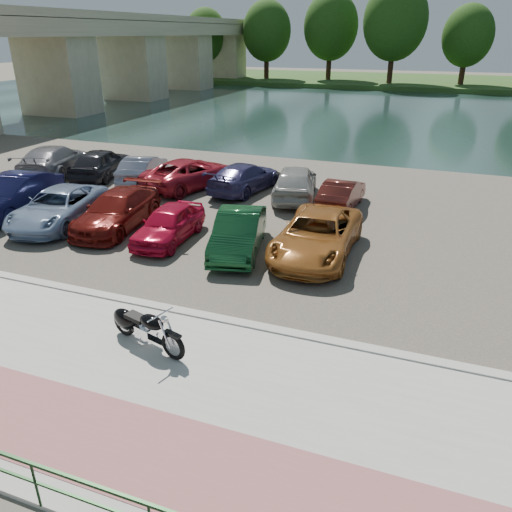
{
  "coord_description": "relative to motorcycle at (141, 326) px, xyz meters",
  "views": [
    {
      "loc": [
        5.02,
        -7.93,
        6.77
      ],
      "look_at": [
        0.59,
        3.91,
        1.1
      ],
      "focal_mm": 35.0,
      "sensor_mm": 36.0,
      "label": 1
    }
  ],
  "objects": [
    {
      "name": "ground",
      "position": [
        0.94,
        -0.38,
        -0.56
      ],
      "size": [
        200.0,
        200.0,
        0.0
      ],
      "primitive_type": "plane",
      "color": "#595447",
      "rests_on": "ground"
    },
    {
      "name": "motorcycle",
      "position": [
        0.0,
        0.0,
        0.0
      ],
      "size": [
        2.28,
        0.98,
        1.05
      ],
      "rotation": [
        0.0,
        0.0,
        -0.28
      ],
      "color": "black",
      "rests_on": "promenade"
    },
    {
      "name": "car_1",
      "position": [
        -9.93,
        6.35,
        0.25
      ],
      "size": [
        2.19,
        4.85,
        1.54
      ],
      "primitive_type": "imported",
      "rotation": [
        0.0,
        0.0,
        0.12
      ],
      "color": "#121238",
      "rests_on": "parking_lot"
    },
    {
      "name": "car_10",
      "position": [
        -5.06,
        12.2,
        0.16
      ],
      "size": [
        3.61,
        5.36,
        1.36
      ],
      "primitive_type": "imported",
      "rotation": [
        0.0,
        0.0,
        2.84
      ],
      "color": "maroon",
      "rests_on": "parking_lot"
    },
    {
      "name": "kerb",
      "position": [
        0.94,
        1.62,
        -0.49
      ],
      "size": [
        60.0,
        0.3,
        0.14
      ],
      "primitive_type": "cube",
      "color": "#A7A59D",
      "rests_on": "ground"
    },
    {
      "name": "car_13",
      "position": [
        2.29,
        11.65,
        0.09
      ],
      "size": [
        1.46,
        3.75,
        1.22
      ],
      "primitive_type": "imported",
      "rotation": [
        0.0,
        0.0,
        3.1
      ],
      "color": "#4F1A15",
      "rests_on": "parking_lot"
    },
    {
      "name": "far_bank",
      "position": [
        0.94,
        71.62,
        -0.26
      ],
      "size": [
        120.0,
        24.0,
        0.6
      ],
      "primitive_type": "cube",
      "color": "#26491A",
      "rests_on": "ground"
    },
    {
      "name": "river",
      "position": [
        0.94,
        39.62,
        -0.56
      ],
      "size": [
        120.0,
        40.0,
        0.0
      ],
      "primitive_type": "cube",
      "color": "#192D2A",
      "rests_on": "ground"
    },
    {
      "name": "car_8",
      "position": [
        -10.09,
        12.21,
        0.22
      ],
      "size": [
        2.57,
        4.63,
        1.49
      ],
      "primitive_type": "imported",
      "rotation": [
        0.0,
        0.0,
        3.34
      ],
      "color": "black",
      "rests_on": "parking_lot"
    },
    {
      "name": "promenade",
      "position": [
        0.94,
        -1.38,
        -0.51
      ],
      "size": [
        60.0,
        6.0,
        0.1
      ],
      "primitive_type": "cube",
      "color": "#A7A59D",
      "rests_on": "ground"
    },
    {
      "name": "far_trees",
      "position": [
        5.29,
        65.42,
        6.93
      ],
      "size": [
        70.25,
        10.68,
        12.52
      ],
      "color": "#311C12",
      "rests_on": "far_bank"
    },
    {
      "name": "bridge",
      "position": [
        -27.06,
        40.65,
        4.96
      ],
      "size": [
        7.0,
        56.0,
        8.55
      ],
      "color": "tan",
      "rests_on": "ground"
    },
    {
      "name": "car_11",
      "position": [
        -2.39,
        12.53,
        0.13
      ],
      "size": [
        2.57,
        4.74,
        1.3
      ],
      "primitive_type": "imported",
      "rotation": [
        0.0,
        0.0,
        2.97
      ],
      "color": "navy",
      "rests_on": "parking_lot"
    },
    {
      "name": "car_12",
      "position": [
        0.11,
        12.22,
        0.24
      ],
      "size": [
        2.68,
        4.72,
        1.52
      ],
      "primitive_type": "imported",
      "rotation": [
        0.0,
        0.0,
        3.35
      ],
      "color": "#9F9E9A",
      "rests_on": "parking_lot"
    },
    {
      "name": "car_3",
      "position": [
        -5.1,
        6.43,
        0.15
      ],
      "size": [
        2.29,
        4.77,
        1.34
      ],
      "primitive_type": "imported",
      "rotation": [
        0.0,
        0.0,
        0.09
      ],
      "color": "#63120E",
      "rests_on": "parking_lot"
    },
    {
      "name": "pink_path",
      "position": [
        0.94,
        -2.88,
        -0.46
      ],
      "size": [
        60.0,
        2.0,
        0.01
      ],
      "primitive_type": "cube",
      "color": "#9A575B",
      "rests_on": "promenade"
    },
    {
      "name": "car_5",
      "position": [
        0.01,
        5.92,
        0.16
      ],
      "size": [
        2.35,
        4.34,
        1.36
      ],
      "primitive_type": "imported",
      "rotation": [
        0.0,
        0.0,
        0.23
      ],
      "color": "#113F1E",
      "rests_on": "parking_lot"
    },
    {
      "name": "car_7",
      "position": [
        -12.61,
        11.73,
        0.25
      ],
      "size": [
        3.61,
        5.7,
        1.54
      ],
      "primitive_type": "imported",
      "rotation": [
        0.0,
        0.0,
        3.44
      ],
      "color": "gray",
      "rests_on": "parking_lot"
    },
    {
      "name": "railing",
      "position": [
        0.94,
        -4.38,
        0.23
      ],
      "size": [
        24.04,
        0.05,
        0.9
      ],
      "color": "black",
      "rests_on": "promenade"
    },
    {
      "name": "car_2",
      "position": [
        -7.43,
        5.97,
        0.15
      ],
      "size": [
        3.03,
        5.13,
        1.34
      ],
      "primitive_type": "imported",
      "rotation": [
        0.0,
        0.0,
        0.18
      ],
      "color": "#788FAF",
      "rests_on": "parking_lot"
    },
    {
      "name": "car_9",
      "position": [
        -7.6,
        12.16,
        0.14
      ],
      "size": [
        2.27,
        4.2,
        1.31
      ],
      "primitive_type": "imported",
      "rotation": [
        0.0,
        0.0,
        3.37
      ],
      "color": "slate",
      "rests_on": "parking_lot"
    },
    {
      "name": "parking_lot",
      "position": [
        0.94,
        10.62,
        -0.54
      ],
      "size": [
        60.0,
        18.0,
        0.04
      ],
      "primitive_type": "cube",
      "color": "#454138",
      "rests_on": "ground"
    },
    {
      "name": "car_4",
      "position": [
        -2.65,
        5.96,
        0.11
      ],
      "size": [
        1.66,
        3.76,
        1.26
      ],
      "primitive_type": "imported",
      "rotation": [
        0.0,
        0.0,
        0.05
      ],
      "color": "#B30B2C",
      "rests_on": "parking_lot"
    },
    {
      "name": "car_6",
      "position": [
        2.52,
        6.55,
        0.18
      ],
      "size": [
        2.41,
        5.1,
        1.41
      ],
      "primitive_type": "imported",
      "rotation": [
        0.0,
        0.0,
        0.01
      ],
      "color": "#A76326",
      "rests_on": "parking_lot"
    }
  ]
}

